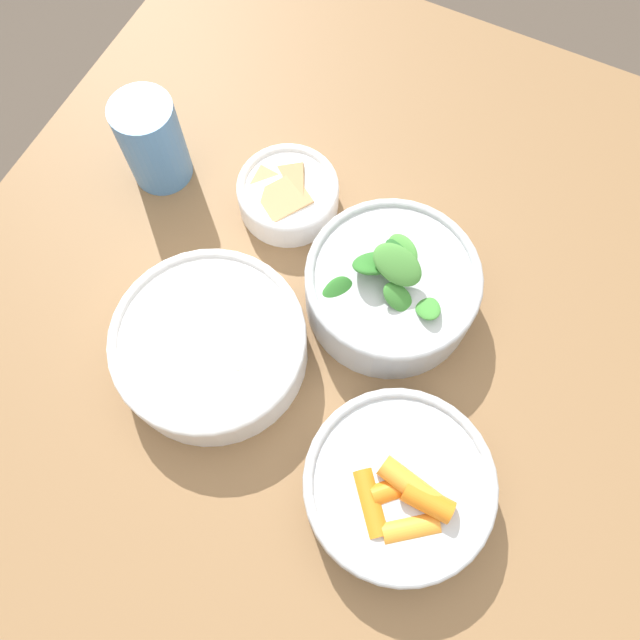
{
  "coord_description": "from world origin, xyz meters",
  "views": [
    {
      "loc": [
        -0.01,
        0.2,
        1.38
      ],
      "look_at": [
        0.09,
        -0.01,
        0.79
      ],
      "focal_mm": 35.0,
      "sensor_mm": 36.0,
      "label": 1
    }
  ],
  "objects": [
    {
      "name": "ground_plane",
      "position": [
        0.0,
        0.0,
        0.0
      ],
      "size": [
        10.0,
        10.0,
        0.0
      ],
      "primitive_type": "plane",
      "color": "#4C4238"
    },
    {
      "name": "dining_table",
      "position": [
        0.0,
        0.0,
        0.65
      ],
      "size": [
        1.01,
        1.0,
        0.76
      ],
      "color": "olive",
      "rests_on": "ground_plane"
    },
    {
      "name": "bowl_greens",
      "position": [
        0.04,
        -0.08,
        0.8
      ],
      "size": [
        0.18,
        0.18,
        0.11
      ],
      "color": "silver",
      "rests_on": "dining_table"
    },
    {
      "name": "bowl_beans_hotdog",
      "position": [
        0.18,
        0.06,
        0.79
      ],
      "size": [
        0.19,
        0.19,
        0.06
      ],
      "color": "white",
      "rests_on": "dining_table"
    },
    {
      "name": "cup",
      "position": [
        0.34,
        -0.11,
        0.82
      ],
      "size": [
        0.07,
        0.07,
        0.11
      ],
      "color": "#4C7FB7",
      "rests_on": "dining_table"
    },
    {
      "name": "bowl_cookies",
      "position": [
        0.19,
        -0.14,
        0.79
      ],
      "size": [
        0.11,
        0.11,
        0.04
      ],
      "color": "white",
      "rests_on": "dining_table"
    },
    {
      "name": "bowl_carrots",
      "position": [
        -0.05,
        0.1,
        0.79
      ],
      "size": [
        0.18,
        0.18,
        0.06
      ],
      "color": "silver",
      "rests_on": "dining_table"
    }
  ]
}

